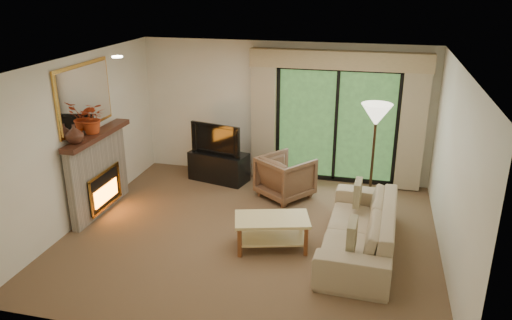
% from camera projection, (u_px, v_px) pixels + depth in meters
% --- Properties ---
extents(floor, '(5.50, 5.50, 0.00)m').
position_uv_depth(floor, '(251.00, 234.00, 7.61)').
color(floor, brown).
rests_on(floor, ground).
extents(ceiling, '(5.50, 5.50, 0.00)m').
position_uv_depth(ceiling, '(251.00, 63.00, 6.71)').
color(ceiling, white).
rests_on(ceiling, ground).
extents(wall_back, '(5.00, 0.00, 5.00)m').
position_uv_depth(wall_back, '(284.00, 111.00, 9.44)').
color(wall_back, white).
rests_on(wall_back, ground).
extents(wall_front, '(5.00, 0.00, 5.00)m').
position_uv_depth(wall_front, '(188.00, 237.00, 4.88)').
color(wall_front, white).
rests_on(wall_front, ground).
extents(wall_left, '(0.00, 5.00, 5.00)m').
position_uv_depth(wall_left, '(80.00, 140.00, 7.78)').
color(wall_left, white).
rests_on(wall_left, ground).
extents(wall_right, '(0.00, 5.00, 5.00)m').
position_uv_depth(wall_right, '(454.00, 171.00, 6.55)').
color(wall_right, white).
rests_on(wall_right, ground).
extents(fireplace, '(0.24, 1.70, 1.37)m').
position_uv_depth(fireplace, '(98.00, 173.00, 8.15)').
color(fireplace, gray).
rests_on(fireplace, floor).
extents(mirror, '(0.07, 1.45, 1.02)m').
position_uv_depth(mirror, '(85.00, 96.00, 7.73)').
color(mirror, gold).
rests_on(mirror, wall_left).
extents(sliding_door, '(2.26, 0.10, 2.16)m').
position_uv_depth(sliding_door, '(336.00, 125.00, 9.24)').
color(sliding_door, black).
rests_on(sliding_door, floor).
extents(curtain_left, '(0.45, 0.18, 2.35)m').
position_uv_depth(curtain_left, '(264.00, 117.00, 9.41)').
color(curtain_left, tan).
rests_on(curtain_left, floor).
extents(curtain_right, '(0.45, 0.18, 2.35)m').
position_uv_depth(curtain_right, '(413.00, 127.00, 8.80)').
color(curtain_right, tan).
rests_on(curtain_right, floor).
extents(cornice, '(3.20, 0.24, 0.32)m').
position_uv_depth(cornice, '(339.00, 60.00, 8.73)').
color(cornice, tan).
rests_on(cornice, wall_back).
extents(media_console, '(1.19, 0.74, 0.55)m').
position_uv_depth(media_console, '(219.00, 166.00, 9.55)').
color(media_console, black).
rests_on(media_console, floor).
extents(tv, '(1.03, 0.37, 0.59)m').
position_uv_depth(tv, '(218.00, 138.00, 9.35)').
color(tv, black).
rests_on(tv, media_console).
extents(armchair, '(1.14, 1.15, 0.76)m').
position_uv_depth(armchair, '(286.00, 177.00, 8.78)').
color(armchair, brown).
rests_on(armchair, floor).
extents(sofa, '(1.05, 2.46, 0.71)m').
position_uv_depth(sofa, '(360.00, 228.00, 7.05)').
color(sofa, tan).
rests_on(sofa, floor).
extents(pillow_near, '(0.12, 0.41, 0.41)m').
position_uv_depth(pillow_near, '(352.00, 236.00, 6.35)').
color(pillow_near, brown).
rests_on(pillow_near, sofa).
extents(pillow_far, '(0.12, 0.39, 0.38)m').
position_uv_depth(pillow_far, '(358.00, 193.00, 7.63)').
color(pillow_far, brown).
rests_on(pillow_far, sofa).
extents(coffee_table, '(1.17, 0.85, 0.47)m').
position_uv_depth(coffee_table, '(272.00, 233.00, 7.16)').
color(coffee_table, '#E2CA84').
rests_on(coffee_table, floor).
extents(floor_lamp, '(0.63, 0.63, 1.83)m').
position_uv_depth(floor_lamp, '(373.00, 159.00, 8.08)').
color(floor_lamp, beige).
rests_on(floor_lamp, floor).
extents(vase, '(0.29, 0.29, 0.28)m').
position_uv_depth(vase, '(74.00, 134.00, 7.36)').
color(vase, '#422116').
rests_on(vase, fireplace).
extents(branches, '(0.55, 0.52, 0.50)m').
position_uv_depth(branches, '(92.00, 118.00, 7.79)').
color(branches, '#B53D18').
rests_on(branches, fireplace).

